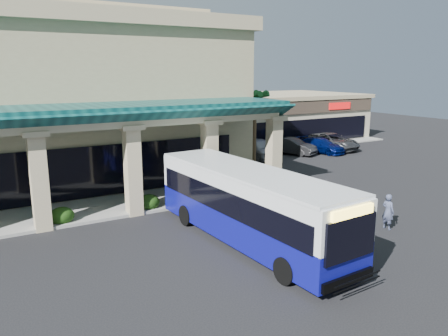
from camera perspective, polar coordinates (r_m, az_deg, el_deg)
ground at (r=20.31m, az=1.47°, el=-8.76°), size 110.00×110.00×0.00m
main_building at (r=32.18m, az=-27.01°, el=8.16°), size 30.80×14.80×11.35m
arcade at (r=23.40m, az=-24.83°, el=0.21°), size 30.00×6.20×5.70m
strip_mall at (r=49.13m, az=4.63°, el=6.73°), size 22.50×12.50×4.90m
palm_0 at (r=33.04m, az=4.01°, el=5.41°), size 2.40×2.40×6.60m
palm_1 at (r=36.12m, az=2.63°, el=5.39°), size 2.40×2.40×5.80m
broadleaf_tree at (r=39.51m, az=-3.79°, el=5.27°), size 2.60×2.60×4.81m
transit_bus at (r=19.00m, az=3.21°, el=-5.07°), size 3.36×11.83×3.27m
pedestrian at (r=22.20m, az=20.63°, el=-5.35°), size 0.43×0.64×1.72m
car_silver at (r=37.79m, az=4.86°, el=2.55°), size 2.99×5.34×1.72m
car_white at (r=40.06m, az=8.85°, el=2.84°), size 3.16×4.77×1.49m
car_red at (r=41.33m, az=12.54°, el=2.91°), size 2.94×5.03×1.37m
car_gray at (r=43.18m, az=13.77°, el=3.40°), size 3.38×6.04×1.60m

